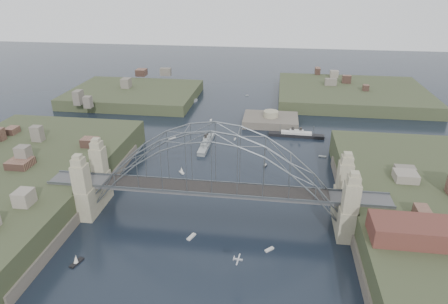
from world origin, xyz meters
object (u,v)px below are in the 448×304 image
fort_island (270,124)px  ocean_liner (296,135)px  naval_cruiser_near (207,142)px  bridge (214,174)px  wharf_shed (423,232)px  naval_cruiser_far (188,103)px

fort_island → ocean_liner: 16.34m
fort_island → naval_cruiser_near: (-22.13, -24.95, 1.29)m
bridge → fort_island: 72.14m
fort_island → ocean_liner: (10.06, -12.83, 1.13)m
bridge → wharf_shed: 46.23m
fort_island → wharf_shed: bearing=-69.1°
wharf_shed → fort_island: bearing=110.9°
fort_island → ocean_liner: size_ratio=1.06×
naval_cruiser_near → ocean_liner: bearing=20.6°
fort_island → ocean_liner: bearing=-51.9°
fort_island → naval_cruiser_near: bearing=-131.6°
fort_island → wharf_shed: size_ratio=1.10×
naval_cruiser_near → naval_cruiser_far: naval_cruiser_near is taller
wharf_shed → ocean_liner: 75.04m
wharf_shed → naval_cruiser_near: wharf_shed is taller
fort_island → naval_cruiser_far: size_ratio=1.60×
naval_cruiser_far → ocean_liner: ocean_liner is taller
bridge → naval_cruiser_near: (-10.13, 45.05, -11.37)m
naval_cruiser_near → bridge: bearing=-77.3°
naval_cruiser_near → ocean_liner: 34.40m
naval_cruiser_far → wharf_shed: bearing=-55.8°
bridge → naval_cruiser_near: bridge is taller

